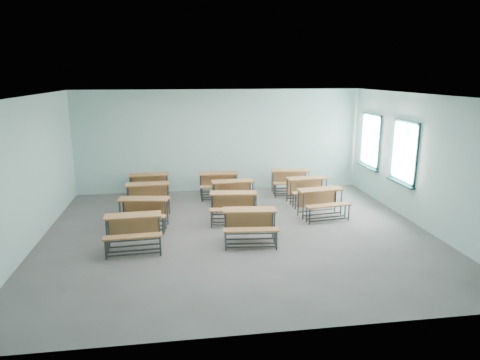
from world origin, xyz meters
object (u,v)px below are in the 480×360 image
(desk_unit_r2c2, at_px, (308,186))
(desk_unit_r3c0, at_px, (149,183))
(desk_unit_r2c1, at_px, (234,190))
(desk_unit_r3c1, at_px, (219,181))
(desk_unit_r0c1, at_px, (250,221))
(desk_unit_r0c0, at_px, (133,227))
(desk_unit_r1c2, at_px, (322,199))
(desk_unit_r2c0, at_px, (148,193))
(desk_unit_r1c0, at_px, (143,209))
(desk_unit_r1c1, at_px, (233,203))
(desk_unit_r3c2, at_px, (291,178))

(desk_unit_r2c2, bearing_deg, desk_unit_r3c0, 161.68)
(desk_unit_r2c1, bearing_deg, desk_unit_r3c1, 102.86)
(desk_unit_r0c1, relative_size, desk_unit_r2c2, 1.01)
(desk_unit_r0c0, height_order, desk_unit_r3c0, same)
(desk_unit_r1c2, relative_size, desk_unit_r2c0, 1.04)
(desk_unit_r1c0, relative_size, desk_unit_r1c1, 1.01)
(desk_unit_r1c2, height_order, desk_unit_r3c1, same)
(desk_unit_r2c2, bearing_deg, desk_unit_r0c1, -133.03)
(desk_unit_r0c1, bearing_deg, desk_unit_r3c0, 127.73)
(desk_unit_r0c1, xyz_separation_m, desk_unit_r1c0, (-2.40, 1.22, 0.00))
(desk_unit_r1c2, distance_m, desk_unit_r2c1, 2.47)
(desk_unit_r0c0, bearing_deg, desk_unit_r3c2, 37.45)
(desk_unit_r3c0, bearing_deg, desk_unit_r1c1, -50.49)
(desk_unit_r0c0, height_order, desk_unit_r3c2, same)
(desk_unit_r1c1, distance_m, desk_unit_r2c0, 2.51)
(desk_unit_r2c0, bearing_deg, desk_unit_r0c0, -96.31)
(desk_unit_r1c1, distance_m, desk_unit_r3c0, 3.29)
(desk_unit_r0c1, relative_size, desk_unit_r3c2, 1.01)
(desk_unit_r1c2, distance_m, desk_unit_r2c2, 1.26)
(desk_unit_r0c1, xyz_separation_m, desk_unit_r1c1, (-0.18, 1.43, 0.00))
(desk_unit_r2c0, distance_m, desk_unit_r2c2, 4.53)
(desk_unit_r1c0, height_order, desk_unit_r1c2, same)
(desk_unit_r1c1, distance_m, desk_unit_r2c2, 2.67)
(desk_unit_r1c0, height_order, desk_unit_r3c1, same)
(desk_unit_r2c1, bearing_deg, desk_unit_r1c0, -152.65)
(desk_unit_r2c2, distance_m, desk_unit_r3c0, 4.72)
(desk_unit_r1c0, distance_m, desk_unit_r1c1, 2.23)
(desk_unit_r1c0, height_order, desk_unit_r1c1, same)
(desk_unit_r1c1, distance_m, desk_unit_r3c1, 2.28)
(desk_unit_r1c0, relative_size, desk_unit_r3c1, 1.08)
(desk_unit_r0c0, distance_m, desk_unit_r1c1, 2.75)
(desk_unit_r0c0, distance_m, desk_unit_r3c2, 5.85)
(desk_unit_r1c1, distance_m, desk_unit_r1c2, 2.32)
(desk_unit_r0c0, xyz_separation_m, desk_unit_r2c0, (0.14, 2.69, 0.00))
(desk_unit_r0c1, height_order, desk_unit_r3c2, same)
(desk_unit_r3c1, bearing_deg, desk_unit_r0c0, -120.67)
(desk_unit_r1c0, bearing_deg, desk_unit_r0c0, -87.43)
(desk_unit_r1c1, xyz_separation_m, desk_unit_r1c2, (2.32, 0.01, 0.00))
(desk_unit_r2c0, bearing_deg, desk_unit_r1c1, -32.73)
(desk_unit_r2c0, bearing_deg, desk_unit_r1c0, -94.57)
(desk_unit_r0c0, relative_size, desk_unit_r0c1, 0.97)
(desk_unit_r3c2, bearing_deg, desk_unit_r1c1, -127.69)
(desk_unit_r2c1, relative_size, desk_unit_r3c0, 1.00)
(desk_unit_r1c1, xyz_separation_m, desk_unit_r2c2, (2.35, 1.28, 0.00))
(desk_unit_r0c1, bearing_deg, desk_unit_r0c0, -173.82)
(desk_unit_r1c0, distance_m, desk_unit_r2c0, 1.44)
(desk_unit_r2c0, xyz_separation_m, desk_unit_r2c1, (2.35, -0.03, 0.00))
(desk_unit_r3c1, distance_m, desk_unit_r3c2, 2.26)
(desk_unit_r1c2, xyz_separation_m, desk_unit_r3c2, (-0.21, 2.33, 0.00))
(desk_unit_r1c2, relative_size, desk_unit_r3c1, 1.08)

